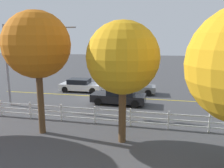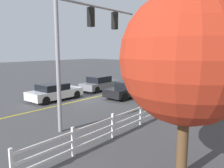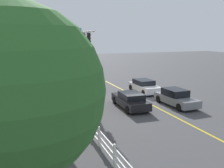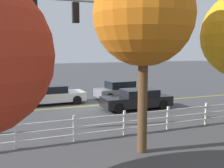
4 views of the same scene
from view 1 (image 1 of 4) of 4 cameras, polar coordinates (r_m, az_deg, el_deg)
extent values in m
plane|color=#444447|center=(21.84, -3.87, -3.15)|extent=(120.00, 120.00, 0.00)
cube|color=gold|center=(21.12, 6.65, -3.69)|extent=(28.00, 0.16, 0.01)
cylinder|color=gray|center=(20.19, -25.31, 4.20)|extent=(0.20, 0.20, 6.65)
cylinder|color=gray|center=(18.41, -18.36, 13.57)|extent=(6.07, 0.12, 0.12)
cube|color=#0C59B2|center=(19.56, -24.01, 13.83)|extent=(1.10, 0.03, 0.28)
cube|color=black|center=(18.80, -20.40, 11.54)|extent=(0.32, 0.28, 1.00)
sphere|color=red|center=(18.94, -20.22, 12.52)|extent=(0.17, 0.17, 0.17)
sphere|color=orange|center=(18.93, -20.15, 11.55)|extent=(0.17, 0.17, 0.17)
sphere|color=#148C19|center=(18.93, -20.09, 10.59)|extent=(0.17, 0.17, 0.17)
cube|color=black|center=(17.82, -14.80, 11.92)|extent=(0.32, 0.28, 1.00)
sphere|color=red|center=(17.96, -14.63, 12.94)|extent=(0.17, 0.17, 0.17)
sphere|color=orange|center=(17.95, -14.58, 11.92)|extent=(0.17, 0.17, 0.17)
sphere|color=#148C19|center=(17.95, -14.53, 10.90)|extent=(0.17, 0.17, 0.17)
cube|color=slate|center=(22.88, 5.54, -1.15)|extent=(4.47, 1.92, 0.62)
cube|color=black|center=(22.78, 5.02, 0.36)|extent=(2.15, 1.66, 0.59)
cylinder|color=black|center=(23.66, 9.30, -1.35)|extent=(0.65, 0.25, 0.64)
cylinder|color=black|center=(22.08, 9.25, -2.26)|extent=(0.65, 0.25, 0.64)
cylinder|color=black|center=(23.87, 2.10, -1.09)|extent=(0.65, 0.25, 0.64)
cylinder|color=black|center=(22.30, 1.53, -1.98)|extent=(0.65, 0.25, 0.64)
cube|color=black|center=(19.13, 1.65, -3.53)|extent=(4.64, 1.94, 0.65)
cube|color=black|center=(18.95, 2.34, -1.97)|extent=(2.30, 1.68, 0.45)
cylinder|color=black|center=(18.80, -3.56, -4.52)|extent=(0.65, 0.24, 0.64)
cylinder|color=black|center=(20.34, -2.15, -3.28)|extent=(0.65, 0.24, 0.64)
cylinder|color=black|center=(18.14, 5.92, -5.16)|extent=(0.65, 0.24, 0.64)
cylinder|color=black|center=(19.73, 6.61, -3.81)|extent=(0.65, 0.24, 0.64)
cube|color=silver|center=(23.98, -7.87, -0.62)|extent=(4.42, 1.92, 0.63)
cube|color=black|center=(23.94, -8.40, 0.72)|extent=(2.22, 1.71, 0.50)
cylinder|color=black|center=(24.40, -3.86, -0.84)|extent=(0.64, 0.23, 0.64)
cylinder|color=black|center=(22.76, -5.02, -1.75)|extent=(0.64, 0.23, 0.64)
cylinder|color=black|center=(25.34, -10.40, -0.54)|extent=(0.64, 0.23, 0.64)
cylinder|color=black|center=(23.77, -11.96, -1.39)|extent=(0.64, 0.23, 0.64)
cube|color=white|center=(14.60, 23.69, -9.14)|extent=(0.10, 0.10, 1.15)
cube|color=white|center=(14.30, 14.27, -8.94)|extent=(0.10, 0.10, 1.15)
cube|color=white|center=(14.38, 4.72, -8.50)|extent=(0.10, 0.10, 1.15)
cube|color=white|center=(14.85, -4.45, -7.85)|extent=(0.10, 0.10, 1.15)
cube|color=white|center=(15.66, -12.83, -7.09)|extent=(0.10, 0.10, 1.15)
cube|color=white|center=(16.77, -20.23, -6.28)|extent=(0.10, 0.10, 1.15)
cube|color=white|center=(18.12, -26.59, -5.50)|extent=(0.10, 0.10, 1.15)
cube|color=white|center=(14.45, 0.06, -6.80)|extent=(26.00, 0.06, 0.09)
cube|color=white|center=(14.56, 0.06, -8.11)|extent=(26.00, 0.06, 0.09)
cube|color=white|center=(14.67, 0.06, -9.28)|extent=(26.00, 0.06, 0.09)
cylinder|color=brown|center=(13.59, -17.78, -4.41)|extent=(0.37, 0.37, 3.77)
sphere|color=#C66614|center=(13.12, -18.65, 9.54)|extent=(3.73, 3.73, 3.73)
cylinder|color=brown|center=(11.92, 2.65, -7.63)|extent=(0.39, 0.39, 3.15)
sphere|color=gold|center=(11.31, 2.78, 6.77)|extent=(3.74, 3.74, 3.74)
camera|label=2|loc=(20.06, -56.67, 2.14)|focal=35.67mm
camera|label=3|loc=(18.13, 70.70, 5.52)|focal=40.30mm
camera|label=4|loc=(11.91, -65.29, -2.65)|focal=43.64mm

